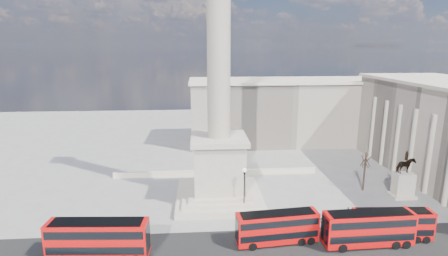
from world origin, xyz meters
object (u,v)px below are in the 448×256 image
red_bus_a (99,239)px  nelsons_column (219,124)px  red_bus_c (369,228)px  pedestrian_standing (428,222)px  red_bus_d (393,224)px  victorian_lamp (244,187)px  pedestrian_walking (348,212)px  red_bus_b (278,227)px  pedestrian_crossing (323,222)px  equestrian_statue (403,181)px

red_bus_a → nelsons_column: bearing=49.3°
red_bus_c → pedestrian_standing: red_bus_c is taller
red_bus_d → victorian_lamp: victorian_lamp is taller
red_bus_c → victorian_lamp: 18.01m
red_bus_d → pedestrian_walking: red_bus_d is taller
nelsons_column → pedestrian_standing: (29.05, -11.34, -12.12)m
red_bus_b → pedestrian_walking: size_ratio=6.52×
red_bus_a → victorian_lamp: (18.86, 10.65, 1.68)m
red_bus_a → victorian_lamp: bearing=33.1°
red_bus_b → victorian_lamp: bearing=104.0°
red_bus_a → red_bus_b: bearing=8.1°
red_bus_c → red_bus_d: red_bus_c is taller
red_bus_a → pedestrian_walking: bearing=16.5°
red_bus_b → red_bus_d: bearing=-6.3°
red_bus_a → victorian_lamp: victorian_lamp is taller
pedestrian_crossing → pedestrian_walking: bearing=-108.5°
red_bus_b → pedestrian_walking: 13.62m
nelsons_column → pedestrian_crossing: bearing=-37.4°
red_bus_a → red_bus_d: 37.42m
red_bus_b → victorian_lamp: 9.71m
pedestrian_crossing → red_bus_a: bearing=51.6°
equestrian_statue → pedestrian_standing: 10.37m
pedestrian_walking → pedestrian_standing: bearing=-5.5°
nelsons_column → victorian_lamp: nelsons_column is taller
red_bus_c → victorian_lamp: (-14.64, 10.33, 1.79)m
pedestrian_walking → pedestrian_crossing: bearing=-137.0°
red_bus_a → red_bus_b: (22.06, 1.70, -0.28)m
equestrian_statue → pedestrian_crossing: bearing=-151.5°
red_bus_b → victorian_lamp: (-3.20, 8.95, 1.96)m
red_bus_c → pedestrian_crossing: (-4.24, 4.69, -1.48)m
nelsons_column → red_bus_a: nelsons_column is taller
red_bus_c → victorian_lamp: bearing=143.4°
red_bus_a → equestrian_statue: equestrian_statue is taller
red_bus_b → red_bus_d: (15.33, -0.17, -0.08)m
victorian_lamp → equestrian_statue: size_ratio=0.88×
red_bus_a → victorian_lamp: 21.72m
red_bus_b → pedestrian_crossing: red_bus_b is taller
red_bus_a → pedestrian_standing: 44.61m
red_bus_c → red_bus_d: (3.89, 1.21, -0.26)m
nelsons_column → pedestrian_crossing: (13.94, -10.65, -11.97)m
red_bus_d → equestrian_statue: 15.61m
pedestrian_walking → pedestrian_crossing: pedestrian_crossing is taller
pedestrian_walking → pedestrian_standing: pedestrian_walking is taller
equestrian_statue → red_bus_b: bearing=-152.6°
pedestrian_standing → equestrian_statue: bearing=-114.5°
pedestrian_standing → red_bus_c: bearing=7.1°
red_bus_c → pedestrian_crossing: size_ratio=6.04×
red_bus_c → pedestrian_walking: size_ratio=6.95×
red_bus_b → pedestrian_standing: (22.30, 2.62, -1.45)m
equestrian_statue → pedestrian_crossing: size_ratio=4.26×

